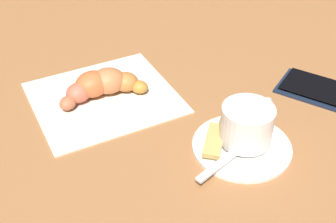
% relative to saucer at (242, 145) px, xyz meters
% --- Properties ---
extents(ground_plane, '(1.80, 1.80, 0.00)m').
position_rel_saucer_xyz_m(ground_plane, '(0.11, 0.02, -0.00)').
color(ground_plane, '#986238').
extents(saucer, '(0.12, 0.12, 0.01)m').
position_rel_saucer_xyz_m(saucer, '(0.00, 0.00, 0.00)').
color(saucer, white).
rests_on(saucer, ground).
extents(espresso_cup, '(0.06, 0.09, 0.05)m').
position_rel_saucer_xyz_m(espresso_cup, '(0.00, -0.01, 0.03)').
color(espresso_cup, white).
rests_on(espresso_cup, saucer).
extents(teaspoon, '(0.02, 0.14, 0.01)m').
position_rel_saucer_xyz_m(teaspoon, '(-0.01, -0.00, 0.01)').
color(teaspoon, silver).
rests_on(teaspoon, saucer).
extents(sugar_packet, '(0.05, 0.06, 0.01)m').
position_rel_saucer_xyz_m(sugar_packet, '(0.02, 0.03, 0.01)').
color(sugar_packet, tan).
rests_on(sugar_packet, saucer).
extents(napkin, '(0.22, 0.24, 0.00)m').
position_rel_saucer_xyz_m(napkin, '(0.20, 0.06, -0.00)').
color(napkin, silver).
rests_on(napkin, ground).
extents(croissant, '(0.08, 0.12, 0.04)m').
position_rel_saucer_xyz_m(croissant, '(0.21, 0.06, 0.02)').
color(croissant, '#B6782E').
rests_on(croissant, napkin).
extents(cell_phone, '(0.15, 0.10, 0.01)m').
position_rel_saucer_xyz_m(cell_phone, '(-0.02, -0.18, -0.00)').
color(cell_phone, '#162237').
rests_on(cell_phone, ground).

